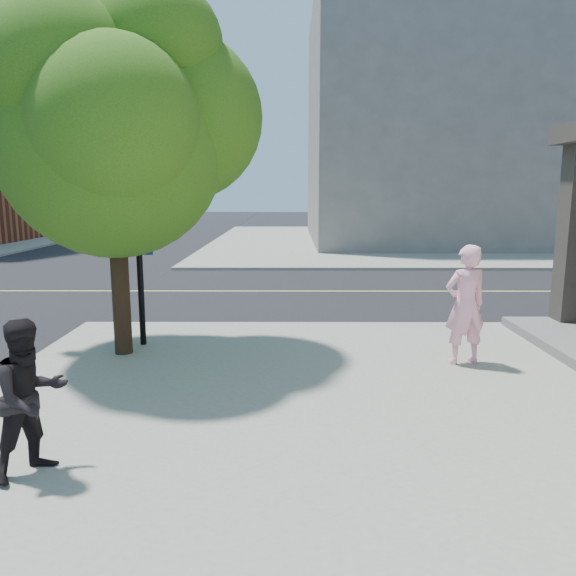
{
  "coord_description": "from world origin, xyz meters",
  "views": [
    {
      "loc": [
        3.67,
        -12.09,
        3.06
      ],
      "look_at": [
        3.62,
        -2.19,
        1.3
      ],
      "focal_mm": 34.0,
      "sensor_mm": 36.0,
      "label": 1
    }
  ],
  "objects_px": {
    "man_on_phone": "(465,305)",
    "signal_pole": "(29,172)",
    "pedestrian": "(30,397)",
    "street_tree": "(118,118)"
  },
  "relations": [
    {
      "from": "pedestrian",
      "to": "signal_pole",
      "type": "bearing_deg",
      "value": 59.17
    },
    {
      "from": "pedestrian",
      "to": "street_tree",
      "type": "distance_m",
      "value": 5.5
    },
    {
      "from": "pedestrian",
      "to": "signal_pole",
      "type": "distance_m",
      "value": 5.9
    },
    {
      "from": "man_on_phone",
      "to": "signal_pole",
      "type": "distance_m",
      "value": 8.22
    },
    {
      "from": "signal_pole",
      "to": "man_on_phone",
      "type": "bearing_deg",
      "value": 0.6
    },
    {
      "from": "pedestrian",
      "to": "street_tree",
      "type": "bearing_deg",
      "value": 39.22
    },
    {
      "from": "signal_pole",
      "to": "pedestrian",
      "type": "bearing_deg",
      "value": -57.58
    },
    {
      "from": "street_tree",
      "to": "signal_pole",
      "type": "xyz_separation_m",
      "value": [
        -1.87,
        0.56,
        -0.88
      ]
    },
    {
      "from": "street_tree",
      "to": "man_on_phone",
      "type": "bearing_deg",
      "value": -5.62
    },
    {
      "from": "signal_pole",
      "to": "street_tree",
      "type": "bearing_deg",
      "value": -7.74
    }
  ]
}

